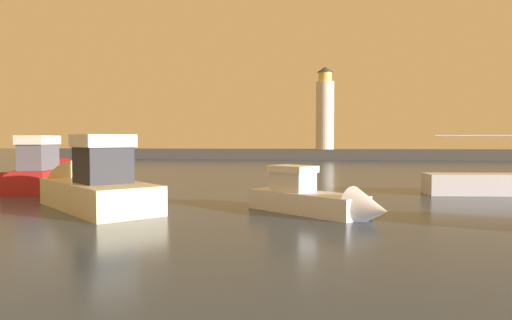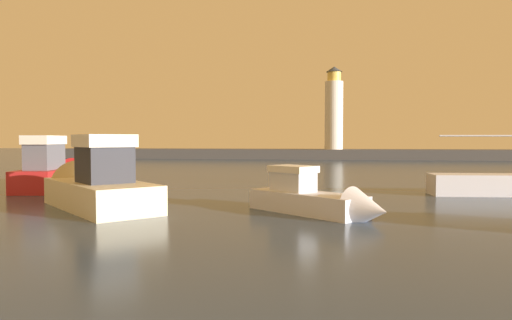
% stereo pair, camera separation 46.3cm
% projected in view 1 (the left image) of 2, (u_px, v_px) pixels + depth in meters
% --- Properties ---
extents(ground_plane, '(220.00, 220.00, 0.00)m').
position_uv_depth(ground_plane, '(287.00, 177.00, 37.18)').
color(ground_plane, '#2D3D51').
extents(breakwater, '(81.30, 6.64, 1.46)m').
position_uv_depth(breakwater, '(299.00, 154.00, 71.72)').
color(breakwater, '#423F3D').
rests_on(breakwater, ground_plane).
extents(lighthouse, '(2.71, 2.71, 12.44)m').
position_uv_depth(lighthouse, '(325.00, 110.00, 70.98)').
color(lighthouse, silver).
rests_on(lighthouse, breakwater).
extents(motorboat_3, '(8.29, 8.11, 3.83)m').
position_uv_depth(motorboat_3, '(86.00, 186.00, 20.87)').
color(motorboat_3, beige).
rests_on(motorboat_3, ground_plane).
extents(motorboat_4, '(5.79, 5.21, 2.20)m').
position_uv_depth(motorboat_4, '(321.00, 200.00, 18.31)').
color(motorboat_4, silver).
rests_on(motorboat_4, ground_plane).
extents(motorboat_5, '(3.50, 8.65, 3.52)m').
position_uv_depth(motorboat_5, '(52.00, 172.00, 28.42)').
color(motorboat_5, '#B21E1E').
rests_on(motorboat_5, ground_plane).
extents(sailboat_moored, '(8.21, 2.40, 12.37)m').
position_uv_depth(sailboat_moored, '(503.00, 183.00, 25.05)').
color(sailboat_moored, silver).
rests_on(sailboat_moored, ground_plane).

